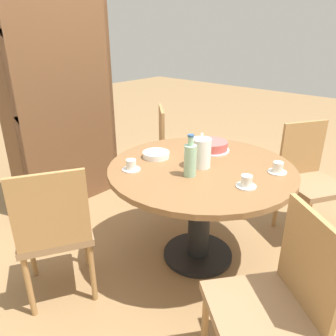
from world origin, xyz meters
The scene contains 14 objects.
ground_plane centered at (0.00, 0.00, 0.00)m, with size 14.00×14.00×0.00m, color #937047.
dining_table centered at (0.00, 0.00, 0.57)m, with size 1.25×1.25×0.73m.
chair_a centered at (0.61, 0.75, 0.49)m, with size 0.59×0.59×0.91m.
chair_b centered at (-0.88, 0.41, 0.49)m, with size 0.57×0.57×0.91m.
chair_c centered at (-0.54, -0.80, 0.49)m, with size 0.59×0.59×0.91m.
chair_d centered at (0.87, -0.44, 0.49)m, with size 0.57×0.57×0.91m.
bookshelf centered at (-0.10, 1.48, 0.94)m, with size 0.99×0.28×1.89m.
coffee_pot centered at (-0.01, 0.00, 0.84)m, with size 0.13×0.13×0.23m.
water_bottle centered at (-0.17, -0.03, 0.84)m, with size 0.08×0.08×0.27m.
cake_main centered at (0.29, 0.13, 0.77)m, with size 0.27×0.27×0.07m.
cup_a centered at (0.24, -0.42, 0.76)m, with size 0.12×0.12×0.07m.
cup_b centered at (-0.35, 0.30, 0.76)m, with size 0.12×0.12×0.07m.
cup_c centered at (-0.07, -0.38, 0.76)m, with size 0.12×0.12×0.07m.
plate_stack centered at (-0.08, 0.34, 0.75)m, with size 0.19×0.19×0.04m.
Camera 1 is at (-1.64, -1.18, 1.58)m, focal length 35.00 mm.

